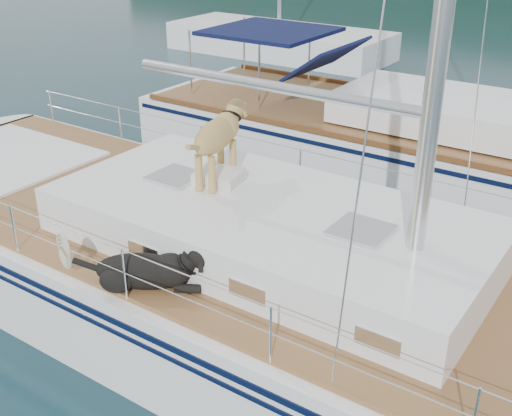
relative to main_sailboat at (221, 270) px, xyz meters
The scene contains 4 objects.
ground 0.68m from the main_sailboat, behind, with size 120.00×120.00×0.00m, color black.
main_sailboat is the anchor object (origin of this frame).
neighbor_sailboat 5.98m from the main_sailboat, 88.92° to the left, with size 11.00×3.50×13.30m.
bg_boat_west 16.17m from the main_sailboat, 120.02° to the left, with size 8.00×3.00×11.65m.
Camera 1 is at (4.51, -5.62, 4.99)m, focal length 45.00 mm.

